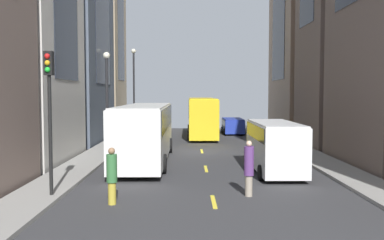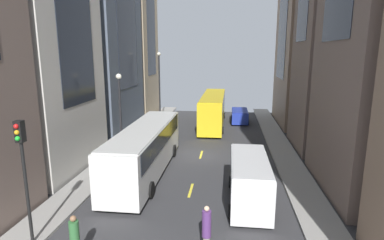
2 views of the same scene
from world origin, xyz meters
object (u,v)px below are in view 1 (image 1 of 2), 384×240
Objects in this scene: city_bus_white at (146,128)px; streetcar_yellow at (202,113)px; delivery_van_white at (275,143)px; traffic_light_near_corner at (49,95)px; pedestrian_walking_far at (249,167)px; pedestrian_waiting_curb at (112,175)px; car_blue_0 at (233,125)px.

streetcar_yellow is at bearing 76.43° from city_bus_white.
traffic_light_near_corner reaches higher than delivery_van_white.
pedestrian_walking_far is at bearing 2.39° from traffic_light_near_corner.
streetcar_yellow reaches higher than city_bus_white.
pedestrian_waiting_curb is at bearing -91.54° from city_bus_white.
delivery_van_white is (3.11, -19.35, -0.61)m from streetcar_yellow.
traffic_light_near_corner is at bearing 8.09° from pedestrian_waiting_curb.
streetcar_yellow is 25.58m from traffic_light_near_corner.
car_blue_0 is (6.98, 17.50, -1.10)m from city_bus_white.
delivery_van_white is at bearing -111.57° from pedestrian_waiting_curb.
delivery_van_white is 11.29m from traffic_light_near_corner.
delivery_van_white is 1.10× the size of traffic_light_near_corner.
pedestrian_walking_far is (4.89, -8.59, -0.85)m from city_bus_white.
streetcar_yellow reaches higher than delivery_van_white.
delivery_van_white is at bearing -90.17° from car_blue_0.
traffic_light_near_corner is (-6.55, -24.66, 1.86)m from streetcar_yellow.
streetcar_yellow reaches higher than pedestrian_waiting_curb.
pedestrian_waiting_curb is at bearing -139.22° from delivery_van_white.
city_bus_white reaches higher than pedestrian_waiting_curb.
city_bus_white is 9.53m from traffic_light_near_corner.
streetcar_yellow is at bearing -71.39° from pedestrian_waiting_curb.
city_bus_white is 9.92m from pedestrian_walking_far.
pedestrian_waiting_curb reaches higher than car_blue_0.
traffic_light_near_corner reaches higher than pedestrian_waiting_curb.
car_blue_0 is at bearing 69.79° from traffic_light_near_corner.
city_bus_white is 0.94× the size of streetcar_yellow.
city_bus_white is at bearing -63.89° from pedestrian_waiting_curb.
streetcar_yellow is at bearing 8.89° from pedestrian_walking_far.
pedestrian_waiting_curb is (-7.17, -6.19, -0.41)m from delivery_van_white.
delivery_van_white reaches higher than car_blue_0.
streetcar_yellow is 24.38m from pedestrian_walking_far.
delivery_van_white is 2.89× the size of pedestrian_waiting_curb.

